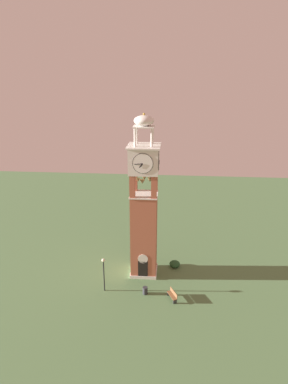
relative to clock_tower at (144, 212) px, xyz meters
The scene contains 6 objects.
ground 7.58m from the clock_tower, 94.47° to the left, with size 80.00×80.00×0.00m, color #517547.
clock_tower is the anchor object (origin of this frame).
park_bench 9.16m from the clock_tower, 54.91° to the right, with size 1.09×1.63×0.95m.
lamp_post 7.38m from the clock_tower, 134.85° to the right, with size 0.36×0.36×3.83m.
trash_bin 8.29m from the clock_tower, 83.54° to the right, with size 0.52×0.52×0.80m, color #2D2D33.
shrub_near_entry 8.15m from the clock_tower, 21.83° to the left, with size 1.25×1.25×0.76m, color #234C28.
Camera 1 is at (2.89, -33.94, 21.81)m, focal length 31.69 mm.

